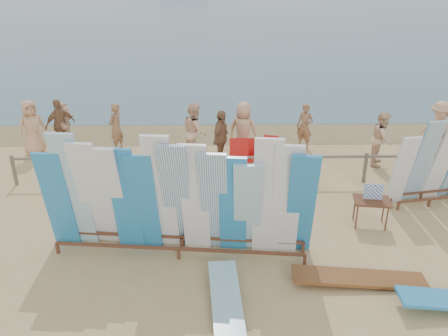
{
  "coord_description": "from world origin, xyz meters",
  "views": [
    {
      "loc": [
        -0.26,
        -9.24,
        6.12
      ],
      "look_at": [
        -0.07,
        1.54,
        1.15
      ],
      "focal_mm": 38.0,
      "sensor_mm": 36.0,
      "label": 1
    }
  ],
  "objects_px": {
    "side_surfboard_rack": "(432,165)",
    "beachgoer_0": "(32,128)",
    "flat_board_a": "(227,316)",
    "beachgoer_4": "(221,138)",
    "beachgoer_extra_0": "(438,130)",
    "beachgoer_6": "(243,131)",
    "beach_chair_right": "(239,161)",
    "stroller": "(269,160)",
    "beach_chair_left": "(249,160)",
    "beachgoer_7": "(305,126)",
    "vendor_table": "(370,212)",
    "beachgoer_extra_1": "(60,124)",
    "beachgoer_11": "(64,124)",
    "beachgoer_8": "(382,139)",
    "beachgoer_1": "(116,127)",
    "beachgoer_2": "(195,131)",
    "flat_board_c": "(359,283)",
    "main_surfboard_rack": "(178,201)"
  },
  "relations": [
    {
      "from": "stroller",
      "to": "beach_chair_left",
      "type": "bearing_deg",
      "value": 157.15
    },
    {
      "from": "side_surfboard_rack",
      "to": "beachgoer_1",
      "type": "height_order",
      "value": "side_surfboard_rack"
    },
    {
      "from": "beach_chair_left",
      "to": "stroller",
      "type": "xyz_separation_m",
      "value": [
        0.55,
        -0.42,
        0.19
      ]
    },
    {
      "from": "beachgoer_8",
      "to": "beachgoer_4",
      "type": "height_order",
      "value": "beachgoer_4"
    },
    {
      "from": "beach_chair_right",
      "to": "beachgoer_1",
      "type": "height_order",
      "value": "beachgoer_1"
    },
    {
      "from": "beach_chair_left",
      "to": "beachgoer_11",
      "type": "relative_size",
      "value": 0.57
    },
    {
      "from": "flat_board_a",
      "to": "beachgoer_4",
      "type": "distance_m",
      "value": 6.88
    },
    {
      "from": "flat_board_a",
      "to": "beachgoer_extra_0",
      "type": "relative_size",
      "value": 1.45
    },
    {
      "from": "vendor_table",
      "to": "flat_board_a",
      "type": "bearing_deg",
      "value": -130.33
    },
    {
      "from": "beachgoer_7",
      "to": "beachgoer_0",
      "type": "xyz_separation_m",
      "value": [
        -8.88,
        -0.36,
        0.13
      ]
    },
    {
      "from": "flat_board_a",
      "to": "side_surfboard_rack",
      "type": "bearing_deg",
      "value": 34.31
    },
    {
      "from": "beachgoer_7",
      "to": "beachgoer_2",
      "type": "relative_size",
      "value": 0.84
    },
    {
      "from": "beachgoer_7",
      "to": "beachgoer_0",
      "type": "bearing_deg",
      "value": -143.25
    },
    {
      "from": "beachgoer_8",
      "to": "beach_chair_left",
      "type": "bearing_deg",
      "value": 117.38
    },
    {
      "from": "beachgoer_extra_0",
      "to": "beachgoer_6",
      "type": "bearing_deg",
      "value": -115.71
    },
    {
      "from": "beachgoer_extra_1",
      "to": "beachgoer_11",
      "type": "relative_size",
      "value": 1.12
    },
    {
      "from": "flat_board_a",
      "to": "beachgoer_6",
      "type": "relative_size",
      "value": 1.44
    },
    {
      "from": "beachgoer_extra_1",
      "to": "flat_board_c",
      "type": "bearing_deg",
      "value": 99.48
    },
    {
      "from": "beachgoer_6",
      "to": "beachgoer_1",
      "type": "bearing_deg",
      "value": 9.71
    },
    {
      "from": "main_surfboard_rack",
      "to": "beachgoer_extra_0",
      "type": "relative_size",
      "value": 3.13
    },
    {
      "from": "main_surfboard_rack",
      "to": "beachgoer_4",
      "type": "distance_m",
      "value": 4.91
    },
    {
      "from": "vendor_table",
      "to": "beachgoer_7",
      "type": "height_order",
      "value": "beachgoer_7"
    },
    {
      "from": "side_surfboard_rack",
      "to": "vendor_table",
      "type": "bearing_deg",
      "value": -159.51
    },
    {
      "from": "beachgoer_extra_0",
      "to": "beachgoer_1",
      "type": "height_order",
      "value": "beachgoer_extra_0"
    },
    {
      "from": "beachgoer_extra_0",
      "to": "beachgoer_11",
      "type": "distance_m",
      "value": 12.25
    },
    {
      "from": "beachgoer_11",
      "to": "beachgoer_1",
      "type": "bearing_deg",
      "value": -113.16
    },
    {
      "from": "beachgoer_0",
      "to": "beachgoer_11",
      "type": "bearing_deg",
      "value": 6.99
    },
    {
      "from": "beach_chair_right",
      "to": "beachgoer_4",
      "type": "relative_size",
      "value": 0.53
    },
    {
      "from": "beachgoer_8",
      "to": "flat_board_a",
      "type": "bearing_deg",
      "value": 168.49
    },
    {
      "from": "beachgoer_extra_1",
      "to": "beachgoer_extra_0",
      "type": "distance_m",
      "value": 12.26
    },
    {
      "from": "main_surfboard_rack",
      "to": "flat_board_c",
      "type": "distance_m",
      "value": 4.05
    },
    {
      "from": "beach_chair_right",
      "to": "beachgoer_6",
      "type": "xyz_separation_m",
      "value": [
        0.16,
        0.86,
        0.67
      ]
    },
    {
      "from": "beachgoer_7",
      "to": "beach_chair_right",
      "type": "bearing_deg",
      "value": -108.97
    },
    {
      "from": "vendor_table",
      "to": "flat_board_c",
      "type": "height_order",
      "value": "vendor_table"
    },
    {
      "from": "side_surfboard_rack",
      "to": "beachgoer_0",
      "type": "xyz_separation_m",
      "value": [
        -11.47,
        3.52,
        -0.18
      ]
    },
    {
      "from": "beachgoer_6",
      "to": "beachgoer_2",
      "type": "bearing_deg",
      "value": 19.71
    },
    {
      "from": "main_surfboard_rack",
      "to": "beach_chair_right",
      "type": "relative_size",
      "value": 6.27
    },
    {
      "from": "beachgoer_extra_1",
      "to": "beachgoer_6",
      "type": "relative_size",
      "value": 0.91
    },
    {
      "from": "beachgoer_1",
      "to": "beachgoer_11",
      "type": "xyz_separation_m",
      "value": [
        -1.83,
        0.48,
        -0.04
      ]
    },
    {
      "from": "beachgoer_11",
      "to": "beachgoer_8",
      "type": "height_order",
      "value": "beachgoer_8"
    },
    {
      "from": "flat_board_c",
      "to": "beachgoer_1",
      "type": "distance_m",
      "value": 9.45
    },
    {
      "from": "vendor_table",
      "to": "beachgoer_8",
      "type": "relative_size",
      "value": 0.66
    },
    {
      "from": "vendor_table",
      "to": "beachgoer_7",
      "type": "xyz_separation_m",
      "value": [
        -0.77,
        4.96,
        0.41
      ]
    },
    {
      "from": "beachgoer_7",
      "to": "beachgoer_extra_0",
      "type": "bearing_deg",
      "value": 23.53
    },
    {
      "from": "vendor_table",
      "to": "beachgoer_extra_0",
      "type": "distance_m",
      "value": 5.36
    },
    {
      "from": "beachgoer_extra_0",
      "to": "main_surfboard_rack",
      "type": "bearing_deg",
      "value": -82.18
    },
    {
      "from": "stroller",
      "to": "beachgoer_7",
      "type": "xyz_separation_m",
      "value": [
        1.39,
        1.95,
        0.34
      ]
    },
    {
      "from": "beachgoer_0",
      "to": "beachgoer_6",
      "type": "height_order",
      "value": "beachgoer_6"
    },
    {
      "from": "beach_chair_left",
      "to": "beachgoer_7",
      "type": "height_order",
      "value": "beachgoer_7"
    },
    {
      "from": "flat_board_a",
      "to": "beachgoer_2",
      "type": "height_order",
      "value": "beachgoer_2"
    }
  ]
}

